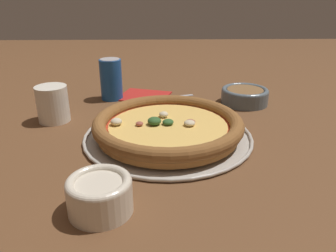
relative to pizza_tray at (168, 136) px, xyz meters
The scene contains 9 objects.
ground_plane 0.00m from the pizza_tray, ahead, with size 3.00×3.00×0.00m, color brown.
pizza_tray is the anchor object (origin of this frame).
pizza 0.03m from the pizza_tray, 165.28° to the left, with size 0.34×0.34×0.04m.
bowl_near 0.29m from the pizza_tray, 112.84° to the right, with size 0.10×0.10×0.06m.
bowl_far 0.33m from the pizza_tray, 45.04° to the left, with size 0.14×0.14×0.05m.
drinking_cup 0.31m from the pizza_tray, 159.14° to the left, with size 0.08×0.08×0.09m.
napkin 0.31m from the pizza_tray, 102.46° to the left, with size 0.18×0.17×0.01m.
fork 0.29m from the pizza_tray, 91.22° to the left, with size 0.17×0.07×0.00m.
beverage_can 0.34m from the pizza_tray, 119.86° to the left, with size 0.07×0.07×0.12m.
Camera 1 is at (-0.02, -0.68, 0.32)m, focal length 35.00 mm.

